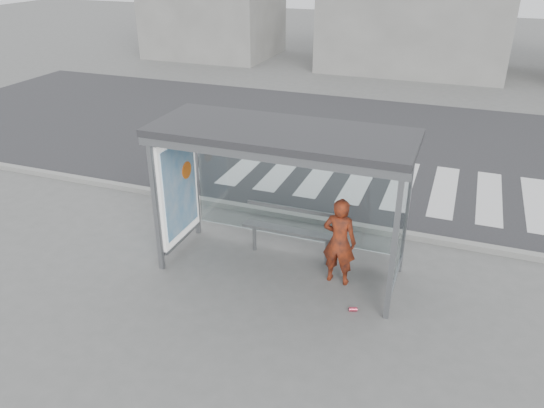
{
  "coord_description": "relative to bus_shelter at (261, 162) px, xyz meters",
  "views": [
    {
      "loc": [
        2.65,
        -7.53,
        5.25
      ],
      "look_at": [
        -0.23,
        0.2,
        1.18
      ],
      "focal_mm": 35.0,
      "sensor_mm": 36.0,
      "label": 1
    }
  ],
  "objects": [
    {
      "name": "ground",
      "position": [
        0.37,
        -0.06,
        -1.98
      ],
      "size": [
        80.0,
        80.0,
        0.0
      ],
      "primitive_type": "plane",
      "color": "#5F605D",
      "rests_on": "ground"
    },
    {
      "name": "road",
      "position": [
        0.37,
        6.94,
        -1.98
      ],
      "size": [
        30.0,
        10.0,
        0.01
      ],
      "primitive_type": "cube",
      "color": "#2C2C2F",
      "rests_on": "ground"
    },
    {
      "name": "curb",
      "position": [
        0.37,
        1.89,
        -1.92
      ],
      "size": [
        30.0,
        0.18,
        0.12
      ],
      "primitive_type": "cube",
      "color": "gray",
      "rests_on": "ground"
    },
    {
      "name": "crosswalk",
      "position": [
        1.37,
        4.44,
        -1.98
      ],
      "size": [
        7.55,
        3.0,
        0.0
      ],
      "color": "silver",
      "rests_on": "ground"
    },
    {
      "name": "bus_shelter",
      "position": [
        0.0,
        0.0,
        0.0
      ],
      "size": [
        4.25,
        1.65,
        2.62
      ],
      "color": "gray",
      "rests_on": "ground"
    },
    {
      "name": "building_center",
      "position": [
        0.37,
        17.94,
        0.52
      ],
      "size": [
        8.0,
        5.0,
        5.0
      ],
      "primitive_type": "cube",
      "color": "gray",
      "rests_on": "ground"
    },
    {
      "name": "person",
      "position": [
        1.41,
        -0.05,
        -1.2
      ],
      "size": [
        0.6,
        0.41,
        1.57
      ],
      "primitive_type": "imported",
      "rotation": [
        0.0,
        0.0,
        3.07
      ],
      "color": "#EA5116",
      "rests_on": "ground"
    },
    {
      "name": "bench",
      "position": [
        0.39,
        0.44,
        -1.43
      ],
      "size": [
        1.8,
        0.32,
        0.93
      ],
      "color": "slate",
      "rests_on": "ground"
    },
    {
      "name": "soda_can",
      "position": [
        1.86,
        -0.79,
        -1.95
      ],
      "size": [
        0.15,
        0.11,
        0.07
      ],
      "primitive_type": "cylinder",
      "rotation": [
        0.0,
        1.57,
        0.36
      ],
      "color": "#F14763",
      "rests_on": "ground"
    }
  ]
}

